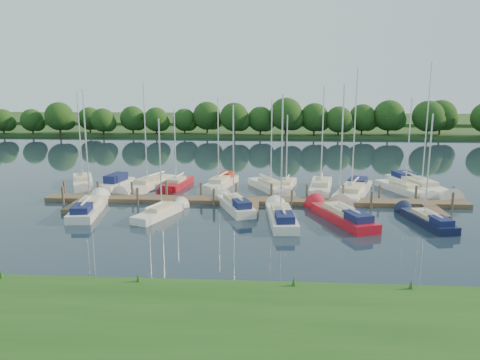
# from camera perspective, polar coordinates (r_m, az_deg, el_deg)

# --- Properties ---
(ground) EXTENTS (260.00, 260.00, 0.00)m
(ground) POSITION_cam_1_polar(r_m,az_deg,el_deg) (36.94, 1.17, -5.91)
(ground) COLOR #1A2734
(ground) RESTS_ON ground
(near_bank) EXTENTS (90.00, 10.00, 0.50)m
(near_bank) POSITION_cam_1_polar(r_m,az_deg,el_deg) (22.14, -0.71, -17.98)
(near_bank) COLOR #1D4714
(near_bank) RESTS_ON ground
(dock) EXTENTS (40.00, 6.00, 0.40)m
(dock) POSITION_cam_1_polar(r_m,az_deg,el_deg) (43.90, 1.58, -2.76)
(dock) COLOR #4D3A2B
(dock) RESTS_ON ground
(mooring_pilings) EXTENTS (38.24, 2.84, 2.00)m
(mooring_pilings) POSITION_cam_1_polar(r_m,az_deg,el_deg) (44.90, 1.64, -1.91)
(mooring_pilings) COLOR #473D33
(mooring_pilings) RESTS_ON ground
(far_shore) EXTENTS (180.00, 30.00, 0.60)m
(far_shore) POSITION_cam_1_polar(r_m,az_deg,el_deg) (110.71, 2.86, 6.14)
(far_shore) COLOR #23471B
(far_shore) RESTS_ON ground
(distant_hill) EXTENTS (220.00, 40.00, 1.40)m
(distant_hill) POSITION_cam_1_polar(r_m,az_deg,el_deg) (135.57, 3.01, 7.35)
(distant_hill) COLOR #324D21
(distant_hill) RESTS_ON ground
(treeline) EXTENTS (147.11, 9.75, 8.29)m
(treeline) POSITION_cam_1_polar(r_m,az_deg,el_deg) (97.22, 3.38, 7.52)
(treeline) COLOR #38281C
(treeline) RESTS_ON ground
(sailboat_n_0) EXTENTS (4.64, 8.27, 10.77)m
(sailboat_n_0) POSITION_cam_1_polar(r_m,az_deg,el_deg) (54.76, -18.58, -0.36)
(sailboat_n_0) COLOR silver
(sailboat_n_0) RESTS_ON ground
(motorboat) EXTENTS (2.81, 6.21, 1.87)m
(motorboat) POSITION_cam_1_polar(r_m,az_deg,el_deg) (52.58, -14.97, -0.52)
(motorboat) COLOR silver
(motorboat) RESTS_ON ground
(sailboat_n_2) EXTENTS (4.90, 9.13, 11.74)m
(sailboat_n_2) POSITION_cam_1_polar(r_m,az_deg,el_deg) (51.46, -11.04, -0.71)
(sailboat_n_2) COLOR silver
(sailboat_n_2) RESTS_ON ground
(sailboat_n_3) EXTENTS (2.59, 7.00, 8.95)m
(sailboat_n_3) POSITION_cam_1_polar(r_m,az_deg,el_deg) (51.56, -7.68, -0.58)
(sailboat_n_3) COLOR #AD0F1C
(sailboat_n_3) RESTS_ON ground
(sailboat_n_4) EXTENTS (3.51, 7.89, 10.11)m
(sailboat_n_4) POSITION_cam_1_polar(r_m,az_deg,el_deg) (51.18, -2.44, -0.51)
(sailboat_n_4) COLOR silver
(sailboat_n_4) RESTS_ON ground
(sailboat_n_5) EXTENTS (4.64, 7.47, 9.95)m
(sailboat_n_5) POSITION_cam_1_polar(r_m,az_deg,el_deg) (49.77, 3.64, -0.94)
(sailboat_n_5) COLOR silver
(sailboat_n_5) RESTS_ON ground
(sailboat_n_6) EXTENTS (2.43, 6.47, 8.25)m
(sailboat_n_6) POSITION_cam_1_polar(r_m,az_deg,el_deg) (50.77, 5.67, -0.73)
(sailboat_n_6) COLOR silver
(sailboat_n_6) RESTS_ON ground
(sailboat_n_7) EXTENTS (3.23, 8.93, 11.34)m
(sailboat_n_7) POSITION_cam_1_polar(r_m,az_deg,el_deg) (49.94, 9.80, -1.04)
(sailboat_n_7) COLOR silver
(sailboat_n_7) RESTS_ON ground
(sailboat_n_8) EXTENTS (5.39, 10.39, 13.14)m
(sailboat_n_8) POSITION_cam_1_polar(r_m,az_deg,el_deg) (48.59, 13.52, -1.51)
(sailboat_n_8) COLOR silver
(sailboat_n_8) RESTS_ON ground
(sailboat_n_9) EXTENTS (4.34, 7.87, 10.12)m
(sailboat_n_9) POSITION_cam_1_polar(r_m,az_deg,el_deg) (51.63, 19.34, -1.14)
(sailboat_n_9) COLOR silver
(sailboat_n_9) RESTS_ON ground
(sailboat_n_10) EXTENTS (4.81, 11.06, 13.80)m
(sailboat_n_10) POSITION_cam_1_polar(r_m,az_deg,el_deg) (53.42, 21.00, -0.77)
(sailboat_n_10) COLOR silver
(sailboat_n_10) RESTS_ON ground
(sailboat_s_0) EXTENTS (3.04, 8.77, 11.05)m
(sailboat_s_0) POSITION_cam_1_polar(r_m,az_deg,el_deg) (43.50, -17.90, -3.31)
(sailboat_s_0) COLOR silver
(sailboat_s_0) RESTS_ON ground
(sailboat_s_1) EXTENTS (3.54, 6.67, 8.68)m
(sailboat_s_1) POSITION_cam_1_polar(r_m,az_deg,el_deg) (40.72, -9.69, -3.99)
(sailboat_s_1) COLOR silver
(sailboat_s_1) RESTS_ON ground
(sailboat_s_2) EXTENTS (3.96, 7.44, 9.78)m
(sailboat_s_2) POSITION_cam_1_polar(r_m,az_deg,el_deg) (42.15, -0.62, -3.18)
(sailboat_s_2) COLOR silver
(sailboat_s_2) RESTS_ON ground
(sailboat_s_3) EXTENTS (2.59, 8.47, 10.81)m
(sailboat_s_3) POSITION_cam_1_polar(r_m,az_deg,el_deg) (38.79, 5.06, -4.57)
(sailboat_s_3) COLOR silver
(sailboat_s_3) RESTS_ON ground
(sailboat_s_4) EXTENTS (4.81, 9.00, 11.58)m
(sailboat_s_4) POSITION_cam_1_polar(r_m,az_deg,el_deg) (39.80, 12.25, -4.38)
(sailboat_s_4) COLOR #AD0F1C
(sailboat_s_4) RESTS_ON ground
(sailboat_s_5) EXTENTS (3.01, 7.28, 9.19)m
(sailboat_s_5) POSITION_cam_1_polar(r_m,az_deg,el_deg) (40.90, 21.80, -4.57)
(sailboat_s_5) COLOR #0F1633
(sailboat_s_5) RESTS_ON ground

